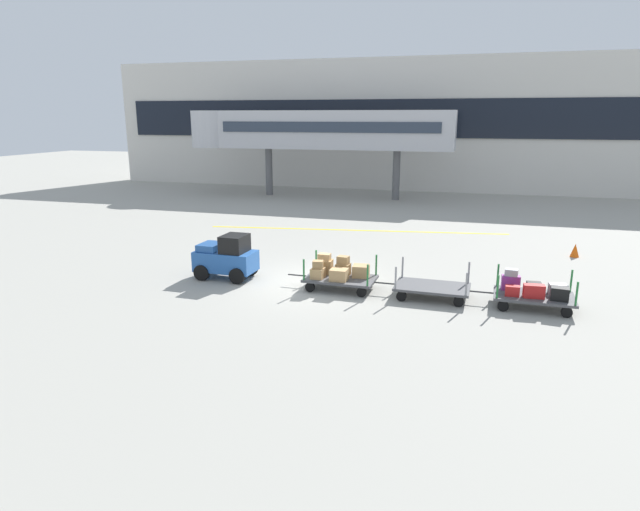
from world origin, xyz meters
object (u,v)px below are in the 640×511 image
(baggage_cart_middle, at_px, (432,287))
(baggage_cart_lead, at_px, (338,273))
(safety_cone_near, at_px, (575,250))
(baggage_tug, at_px, (227,257))
(baggage_cart_tail, at_px, (534,292))

(baggage_cart_middle, bearing_deg, baggage_cart_lead, 177.34)
(baggage_cart_lead, xyz_separation_m, safety_cone_near, (8.26, 6.72, -0.26))
(baggage_cart_middle, bearing_deg, safety_cone_near, 53.01)
(baggage_tug, distance_m, baggage_cart_lead, 4.08)
(baggage_tug, height_order, safety_cone_near, baggage_tug)
(baggage_tug, bearing_deg, baggage_cart_lead, -1.05)
(baggage_cart_lead, xyz_separation_m, baggage_cart_tail, (6.08, -0.22, -0.05))
(safety_cone_near, bearing_deg, baggage_cart_tail, -107.39)
(baggage_tug, xyz_separation_m, safety_cone_near, (12.33, 6.65, -0.48))
(baggage_cart_lead, height_order, baggage_cart_tail, same)
(baggage_cart_middle, bearing_deg, baggage_tug, 178.26)
(baggage_cart_lead, height_order, baggage_cart_middle, same)
(baggage_cart_lead, relative_size, baggage_cart_middle, 1.00)
(baggage_tug, bearing_deg, baggage_cart_tail, -1.65)
(baggage_cart_middle, bearing_deg, baggage_cart_tail, -1.42)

